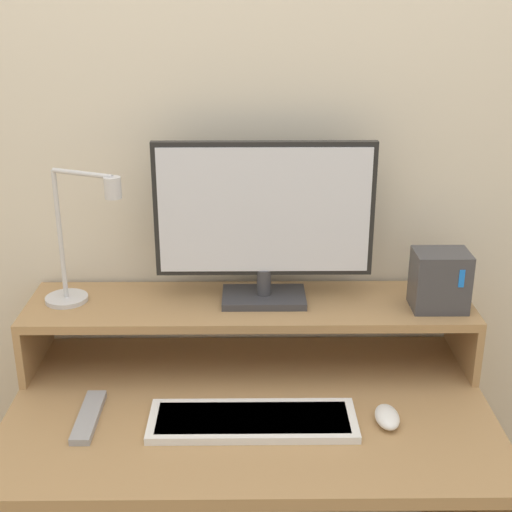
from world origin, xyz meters
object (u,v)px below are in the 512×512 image
(router_dock, at_px, (440,280))
(keyboard, at_px, (253,420))
(mouse, at_px, (387,417))
(remote_control, at_px, (89,417))
(monitor, at_px, (264,219))
(desk_lamp, at_px, (79,250))

(router_dock, bearing_deg, keyboard, -151.86)
(router_dock, height_order, mouse, router_dock)
(router_dock, relative_size, remote_control, 0.75)
(mouse, bearing_deg, remote_control, 178.32)
(router_dock, bearing_deg, monitor, 173.62)
(keyboard, xyz_separation_m, mouse, (0.30, 0.00, 0.01))
(keyboard, bearing_deg, remote_control, 176.74)
(mouse, relative_size, remote_control, 0.48)
(monitor, distance_m, remote_control, 0.62)
(desk_lamp, bearing_deg, router_dock, -1.86)
(monitor, xyz_separation_m, remote_control, (-0.40, -0.27, -0.38))
(monitor, height_order, remote_control, monitor)
(monitor, xyz_separation_m, desk_lamp, (-0.45, -0.02, -0.07))
(monitor, relative_size, mouse, 5.67)
(mouse, bearing_deg, monitor, 132.79)
(desk_lamp, bearing_deg, mouse, -20.70)
(keyboard, relative_size, mouse, 4.92)
(monitor, relative_size, keyboard, 1.15)
(monitor, relative_size, remote_control, 2.70)
(keyboard, bearing_deg, router_dock, 28.14)
(mouse, bearing_deg, router_dock, 57.02)
(remote_control, bearing_deg, mouse, -1.68)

